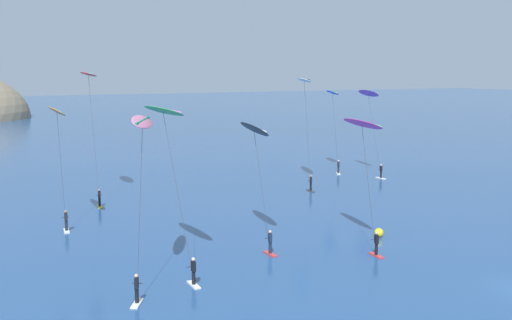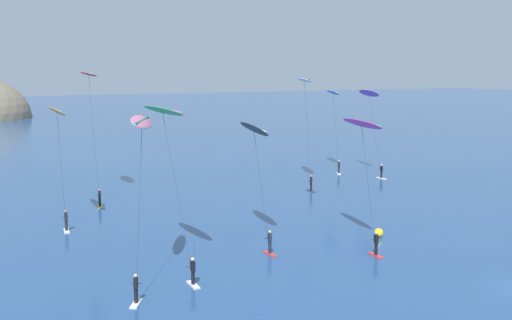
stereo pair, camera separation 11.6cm
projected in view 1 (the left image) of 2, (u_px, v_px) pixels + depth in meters
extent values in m
cube|color=silver|center=(338.00, 173.00, 78.51)|extent=(1.10, 1.50, 0.08)
cylinder|color=black|center=(338.00, 170.00, 78.45)|extent=(0.22, 0.22, 0.80)
cube|color=black|center=(338.00, 164.00, 78.35)|extent=(0.31, 0.39, 0.60)
sphere|color=beige|center=(339.00, 161.00, 78.29)|extent=(0.22, 0.22, 0.22)
cylinder|color=black|center=(338.00, 165.00, 78.71)|extent=(0.53, 0.24, 0.04)
ellipsoid|color=blue|center=(332.00, 93.00, 80.94)|extent=(2.91, 4.77, 0.71)
cylinder|color=gold|center=(332.00, 92.00, 80.93)|extent=(1.79, 4.14, 0.16)
cylinder|color=#333338|center=(335.00, 129.00, 79.83)|extent=(1.34, 3.28, 8.62)
cube|color=silver|center=(194.00, 285.00, 37.96)|extent=(0.50, 1.52, 0.08)
cylinder|color=black|center=(194.00, 278.00, 37.90)|extent=(0.22, 0.22, 0.80)
cube|color=black|center=(193.00, 266.00, 37.80)|extent=(0.20, 0.34, 0.60)
sphere|color=beige|center=(193.00, 259.00, 37.74)|extent=(0.22, 0.22, 0.22)
cylinder|color=black|center=(191.00, 267.00, 38.12)|extent=(0.55, 0.04, 0.04)
ellipsoid|color=green|center=(163.00, 111.00, 40.63)|extent=(1.34, 6.38, 0.73)
cylinder|color=#D660B7|center=(163.00, 110.00, 40.62)|extent=(0.17, 6.06, 0.16)
cylinder|color=#333338|center=(177.00, 187.00, 39.38)|extent=(0.03, 4.35, 8.94)
cube|color=yellow|center=(100.00, 207.00, 59.60)|extent=(0.59, 1.54, 0.08)
cylinder|color=black|center=(100.00, 202.00, 59.54)|extent=(0.22, 0.22, 0.80)
cube|color=black|center=(99.00, 194.00, 59.44)|extent=(0.24, 0.36, 0.60)
sphere|color=#9E7051|center=(99.00, 190.00, 59.38)|extent=(0.22, 0.22, 0.22)
cylinder|color=black|center=(99.00, 195.00, 59.78)|extent=(0.55, 0.10, 0.04)
ellipsoid|color=red|center=(88.00, 74.00, 62.51)|extent=(2.11, 5.21, 0.60)
cylinder|color=#23D6DB|center=(88.00, 74.00, 62.50)|extent=(0.72, 4.79, 0.16)
cylinder|color=#333338|center=(93.00, 134.00, 61.15)|extent=(0.57, 4.65, 11.07)
cube|color=red|center=(270.00, 254.00, 44.35)|extent=(0.43, 1.51, 0.08)
cylinder|color=#192338|center=(270.00, 248.00, 44.28)|extent=(0.22, 0.22, 0.80)
cube|color=#192338|center=(270.00, 238.00, 44.19)|extent=(0.27, 0.37, 0.60)
sphere|color=tan|center=(270.00, 232.00, 44.13)|extent=(0.22, 0.22, 0.22)
cylinder|color=black|center=(269.00, 238.00, 44.53)|extent=(0.55, 0.15, 0.04)
ellipsoid|color=black|center=(254.00, 129.00, 47.01)|extent=(2.59, 6.21, 1.08)
cylinder|color=white|center=(254.00, 128.00, 47.00)|extent=(1.34, 5.67, 0.16)
cylinder|color=#333338|center=(261.00, 183.00, 45.78)|extent=(0.78, 3.63, 7.21)
cube|color=silver|center=(67.00, 231.00, 50.63)|extent=(0.61, 1.54, 0.08)
cylinder|color=black|center=(66.00, 225.00, 50.57)|extent=(0.22, 0.22, 0.80)
cube|color=black|center=(66.00, 217.00, 50.47)|extent=(0.22, 0.35, 0.60)
sphere|color=#9E7051|center=(66.00, 212.00, 50.41)|extent=(0.22, 0.22, 0.22)
cylinder|color=black|center=(65.00, 217.00, 50.80)|extent=(0.55, 0.07, 0.04)
ellipsoid|color=orange|center=(57.00, 111.00, 51.47)|extent=(1.43, 5.76, 0.85)
cylinder|color=#0F7FE5|center=(57.00, 111.00, 51.46)|extent=(0.41, 5.42, 0.16)
cylinder|color=#333338|center=(61.00, 165.00, 51.14)|extent=(0.12, 2.07, 8.20)
cube|color=silver|center=(381.00, 178.00, 75.14)|extent=(0.41, 1.50, 0.08)
cylinder|color=black|center=(381.00, 174.00, 75.08)|extent=(0.22, 0.22, 0.80)
cube|color=black|center=(381.00, 169.00, 74.98)|extent=(0.28, 0.38, 0.60)
sphere|color=beige|center=(381.00, 165.00, 74.93)|extent=(0.22, 0.22, 0.22)
cylinder|color=black|center=(380.00, 169.00, 75.34)|extent=(0.54, 0.18, 0.04)
ellipsoid|color=purple|center=(368.00, 93.00, 77.86)|extent=(2.51, 5.72, 0.97)
cylinder|color=#7ACC42|center=(368.00, 93.00, 77.85)|extent=(1.49, 5.20, 0.16)
cylinder|color=#333338|center=(374.00, 131.00, 76.61)|extent=(1.01, 3.80, 8.67)
cube|color=silver|center=(137.00, 303.00, 34.94)|extent=(1.12, 1.49, 0.08)
cylinder|color=black|center=(137.00, 296.00, 34.88)|extent=(0.22, 0.22, 0.80)
cube|color=black|center=(136.00, 283.00, 34.78)|extent=(0.33, 0.39, 0.60)
sphere|color=tan|center=(136.00, 276.00, 34.72)|extent=(0.22, 0.22, 0.22)
cylinder|color=black|center=(138.00, 283.00, 35.15)|extent=(0.51, 0.28, 0.04)
ellipsoid|color=pink|center=(142.00, 122.00, 37.20)|extent=(3.30, 5.18, 0.81)
cylinder|color=#14895B|center=(142.00, 121.00, 37.19)|extent=(2.38, 4.54, 0.16)
cylinder|color=#333338|center=(140.00, 201.00, 36.18)|extent=(1.51, 2.98, 8.53)
cube|color=red|center=(376.00, 255.00, 43.97)|extent=(0.59, 1.54, 0.08)
cylinder|color=black|center=(376.00, 249.00, 43.91)|extent=(0.22, 0.22, 0.80)
cube|color=black|center=(377.00, 239.00, 43.81)|extent=(0.27, 0.38, 0.60)
sphere|color=tan|center=(377.00, 233.00, 43.75)|extent=(0.22, 0.22, 0.22)
cylinder|color=black|center=(374.00, 240.00, 44.16)|extent=(0.54, 0.16, 0.04)
ellipsoid|color=#D62D9E|center=(362.00, 124.00, 45.45)|extent=(2.44, 6.35, 0.77)
cylinder|color=#28D160|center=(362.00, 123.00, 45.44)|extent=(1.50, 5.85, 0.16)
cylinder|color=#333338|center=(368.00, 181.00, 44.81)|extent=(0.59, 2.45, 7.72)
cube|color=#2D2D33|center=(311.00, 191.00, 67.30)|extent=(0.65, 1.55, 0.08)
cylinder|color=black|center=(311.00, 187.00, 67.24)|extent=(0.22, 0.22, 0.80)
cube|color=black|center=(311.00, 180.00, 67.14)|extent=(0.31, 0.39, 0.60)
sphere|color=#9E7051|center=(311.00, 176.00, 67.08)|extent=(0.22, 0.22, 0.22)
cylinder|color=black|center=(310.00, 181.00, 67.50)|extent=(0.52, 0.24, 0.04)
ellipsoid|color=white|center=(304.00, 80.00, 70.12)|extent=(3.49, 6.35, 0.59)
cylinder|color=black|center=(304.00, 80.00, 70.11)|extent=(2.44, 5.68, 0.16)
cylinder|color=#333338|center=(307.00, 130.00, 68.81)|extent=(1.60, 3.87, 10.36)
sphere|color=yellow|center=(379.00, 233.00, 48.83)|extent=(0.70, 0.70, 0.70)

